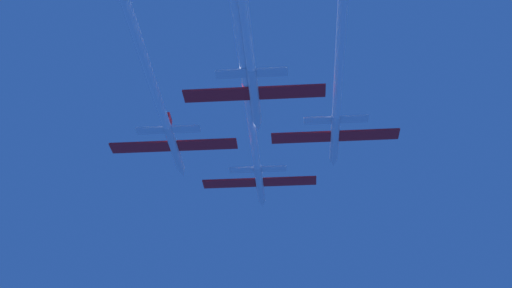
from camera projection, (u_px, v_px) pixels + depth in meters
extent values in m
cylinder|color=white|center=(260.00, 184.00, 103.78)|extent=(1.24, 11.28, 1.24)
cone|color=white|center=(262.00, 203.00, 109.55)|extent=(1.22, 2.48, 1.22)
ellipsoid|color=black|center=(261.00, 188.00, 106.15)|extent=(0.87, 2.26, 0.62)
cube|color=red|center=(229.00, 183.00, 103.60)|extent=(8.57, 2.48, 0.27)
cube|color=red|center=(290.00, 181.00, 103.02)|extent=(8.57, 2.48, 0.27)
cube|color=red|center=(258.00, 162.00, 100.82)|extent=(0.32, 2.03, 1.80)
cube|color=white|center=(241.00, 170.00, 99.96)|extent=(3.86, 1.49, 0.27)
cube|color=white|center=(274.00, 169.00, 99.66)|extent=(3.86, 1.49, 0.27)
cylinder|color=white|center=(246.00, 84.00, 81.76)|extent=(1.12, 41.23, 1.12)
cylinder|color=white|center=(174.00, 148.00, 92.30)|extent=(1.24, 11.28, 1.24)
cone|color=white|center=(182.00, 172.00, 98.07)|extent=(1.22, 2.48, 1.22)
ellipsoid|color=black|center=(177.00, 154.00, 94.66)|extent=(0.87, 2.26, 0.62)
cube|color=red|center=(140.00, 147.00, 92.12)|extent=(8.57, 2.48, 0.27)
cube|color=red|center=(207.00, 145.00, 91.53)|extent=(8.57, 2.48, 0.27)
cube|color=red|center=(169.00, 122.00, 89.34)|extent=(0.32, 2.03, 1.80)
cube|color=white|center=(150.00, 130.00, 88.48)|extent=(3.86, 1.49, 0.27)
cube|color=white|center=(186.00, 129.00, 88.17)|extent=(3.86, 1.49, 0.27)
cylinder|color=white|center=(127.00, 5.00, 68.23)|extent=(1.12, 46.12, 1.12)
cylinder|color=white|center=(335.00, 138.00, 92.61)|extent=(1.24, 11.28, 1.24)
cone|color=white|center=(333.00, 163.00, 98.38)|extent=(1.22, 2.48, 1.22)
ellipsoid|color=black|center=(334.00, 144.00, 94.98)|extent=(0.87, 2.26, 0.62)
cube|color=red|center=(301.00, 137.00, 92.43)|extent=(8.57, 2.48, 0.27)
cube|color=red|center=(369.00, 135.00, 91.85)|extent=(8.57, 2.48, 0.27)
cube|color=red|center=(335.00, 112.00, 89.65)|extent=(0.32, 2.03, 1.80)
cube|color=white|center=(317.00, 120.00, 88.79)|extent=(3.86, 1.49, 0.27)
cube|color=white|center=(354.00, 119.00, 88.49)|extent=(3.86, 1.49, 0.27)
cylinder|color=white|center=(254.00, 96.00, 82.68)|extent=(1.24, 11.28, 1.24)
cone|color=white|center=(258.00, 126.00, 88.45)|extent=(1.22, 2.48, 1.22)
ellipsoid|color=black|center=(256.00, 104.00, 85.04)|extent=(0.87, 2.26, 0.62)
cube|color=red|center=(216.00, 95.00, 82.50)|extent=(8.57, 2.48, 0.27)
cube|color=red|center=(292.00, 92.00, 81.91)|extent=(8.57, 2.48, 0.27)
cube|color=red|center=(252.00, 65.00, 79.72)|extent=(0.32, 2.03, 1.80)
cube|color=white|center=(231.00, 74.00, 78.86)|extent=(3.86, 1.49, 0.27)
cube|color=white|center=(272.00, 72.00, 78.55)|extent=(3.86, 1.49, 0.27)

